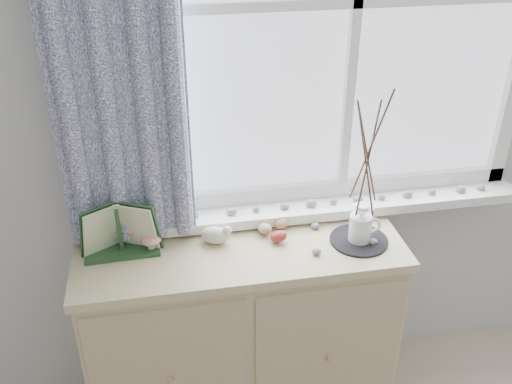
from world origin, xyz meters
TOP-DOWN VIEW (x-y plane):
  - sideboard at (-0.15, 1.75)m, footprint 1.20×0.45m
  - botanical_book at (-0.57, 1.76)m, footprint 0.31×0.14m
  - toadstool_cluster at (-0.51, 1.84)m, footprint 0.15×0.16m
  - wooden_eggs at (-0.03, 1.82)m, footprint 0.16×0.17m
  - songbird_figurine at (-0.24, 1.79)m, footprint 0.15×0.10m
  - crocheted_doily at (0.29, 1.71)m, footprint 0.21×0.21m
  - twig_pitcher at (0.29, 1.71)m, footprint 0.25×0.25m
  - sideboard_pebbles at (0.20, 1.71)m, footprint 0.25×0.19m

SIDE VIEW (x-z plane):
  - sideboard at x=-0.15m, z-range 0.00..0.85m
  - crocheted_doily at x=0.29m, z-range 0.85..0.86m
  - sideboard_pebbles at x=0.20m, z-range 0.85..0.87m
  - wooden_eggs at x=-0.03m, z-range 0.84..0.91m
  - songbird_figurine at x=-0.24m, z-range 0.85..0.92m
  - toadstool_cluster at x=-0.51m, z-range 0.86..0.96m
  - botanical_book at x=-0.57m, z-range 0.85..1.06m
  - twig_pitcher at x=0.29m, z-range 0.90..1.53m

